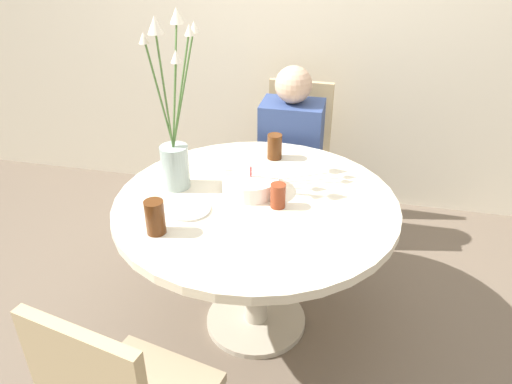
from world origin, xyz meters
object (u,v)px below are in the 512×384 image
at_px(chair_far_back, 296,150).
at_px(flower_vase, 174,138).
at_px(drink_glass_1, 274,147).
at_px(drink_glass_0, 278,196).
at_px(side_plate, 189,210).
at_px(drink_glass_2, 155,217).
at_px(birthday_cake, 251,184).
at_px(person_boy, 290,163).

distance_m(chair_far_back, flower_vase, 1.07).
xyz_separation_m(flower_vase, drink_glass_1, (0.36, 0.37, -0.17)).
relative_size(drink_glass_0, drink_glass_1, 0.84).
relative_size(side_plate, drink_glass_1, 1.41).
bearing_deg(drink_glass_2, birthday_cake, 54.33).
distance_m(flower_vase, drink_glass_2, 0.40).
xyz_separation_m(drink_glass_0, person_boy, (-0.07, 0.81, -0.26)).
bearing_deg(flower_vase, drink_glass_1, 45.13).
relative_size(drink_glass_2, person_boy, 0.13).
xyz_separation_m(chair_far_back, side_plate, (-0.28, -1.08, 0.20)).
xyz_separation_m(flower_vase, person_boy, (0.40, 0.73, -0.43)).
bearing_deg(drink_glass_0, person_boy, 94.99).
bearing_deg(drink_glass_2, side_plate, 68.34).
relative_size(chair_far_back, birthday_cake, 3.62).
bearing_deg(person_boy, side_plate, -106.78).
xyz_separation_m(chair_far_back, drink_glass_2, (-0.35, -1.26, 0.26)).
height_order(flower_vase, drink_glass_1, flower_vase).
relative_size(birthday_cake, person_boy, 0.23).
bearing_deg(drink_glass_1, flower_vase, -134.87).
xyz_separation_m(side_plate, person_boy, (0.28, 0.92, -0.21)).
distance_m(drink_glass_1, drink_glass_2, 0.80).
bearing_deg(drink_glass_1, birthday_cake, -96.22).
distance_m(drink_glass_1, person_boy, 0.45).
bearing_deg(drink_glass_0, birthday_cake, 143.54).
bearing_deg(chair_far_back, drink_glass_1, -91.88).
distance_m(side_plate, drink_glass_2, 0.20).
distance_m(flower_vase, drink_glass_1, 0.54).
bearing_deg(drink_glass_0, side_plate, -162.18).
distance_m(flower_vase, person_boy, 0.94).
bearing_deg(person_boy, chair_far_back, 87.90).
bearing_deg(drink_glass_1, chair_far_back, 86.02).
bearing_deg(flower_vase, birthday_cake, 3.94).
distance_m(drink_glass_2, person_boy, 1.18).
bearing_deg(birthday_cake, chair_far_back, 85.13).
height_order(drink_glass_0, person_boy, person_boy).
relative_size(birthday_cake, drink_glass_0, 2.40).
height_order(drink_glass_1, person_boy, person_boy).
height_order(drink_glass_0, drink_glass_2, drink_glass_2).
bearing_deg(drink_glass_0, drink_glass_2, -145.55).
height_order(birthday_cake, side_plate, birthday_cake).
bearing_deg(chair_far_back, flower_vase, -112.16).
distance_m(chair_far_back, drink_glass_2, 1.33).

